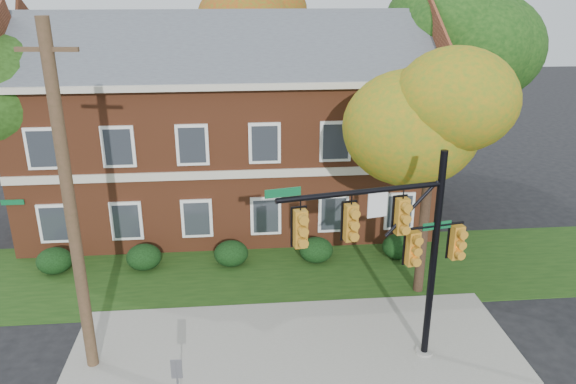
{
  "coord_description": "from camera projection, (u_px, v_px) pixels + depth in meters",
  "views": [
    {
      "loc": [
        -1.56,
        -13.95,
        10.95
      ],
      "look_at": [
        -0.01,
        3.0,
        4.53
      ],
      "focal_mm": 35.0,
      "sensor_mm": 36.0,
      "label": 1
    }
  ],
  "objects": [
    {
      "name": "ground",
      "position": [
        297.0,
        366.0,
        17.0
      ],
      "size": [
        120.0,
        120.0,
        0.0
      ],
      "primitive_type": "plane",
      "color": "black",
      "rests_on": "ground"
    },
    {
      "name": "grass_strip",
      "position": [
        281.0,
        270.0,
        22.58
      ],
      "size": [
        30.0,
        6.0,
        0.04
      ],
      "primitive_type": "cube",
      "color": "#193811",
      "rests_on": "ground"
    },
    {
      "name": "sign_post",
      "position": [
        177.0,
        381.0,
        14.38
      ],
      "size": [
        0.29,
        0.06,
        1.99
      ],
      "rotation": [
        0.0,
        0.0,
        -0.03
      ],
      "color": "slate",
      "rests_on": "ground"
    },
    {
      "name": "tree_right_rear",
      "position": [
        463.0,
        44.0,
        26.87
      ],
      "size": [
        6.3,
        5.95,
        10.62
      ],
      "color": "black",
      "rests_on": "ground"
    },
    {
      "name": "tree_near_right",
      "position": [
        442.0,
        118.0,
        18.69
      ],
      "size": [
        4.5,
        4.25,
        8.58
      ],
      "color": "black",
      "rests_on": "ground"
    },
    {
      "name": "sidewalk",
      "position": [
        294.0,
        345.0,
        17.92
      ],
      "size": [
        14.0,
        5.0,
        0.08
      ],
      "primitive_type": "cube",
      "color": "gray",
      "rests_on": "ground"
    },
    {
      "name": "utility_pole",
      "position": [
        70.0,
        209.0,
        15.21
      ],
      "size": [
        1.58,
        0.38,
        10.17
      ],
      "rotation": [
        0.0,
        0.0,
        -0.12
      ],
      "color": "#443520",
      "rests_on": "ground"
    },
    {
      "name": "hedge_far_right",
      "position": [
        399.0,
        246.0,
        23.48
      ],
      "size": [
        1.4,
        1.26,
        1.05
      ],
      "primitive_type": "ellipsoid",
      "color": "black",
      "rests_on": "ground"
    },
    {
      "name": "hedge_right",
      "position": [
        316.0,
        250.0,
        23.18
      ],
      "size": [
        1.4,
        1.26,
        1.05
      ],
      "primitive_type": "ellipsoid",
      "color": "black",
      "rests_on": "ground"
    },
    {
      "name": "hedge_center",
      "position": [
        231.0,
        253.0,
        22.89
      ],
      "size": [
        1.4,
        1.26,
        1.05
      ],
      "primitive_type": "ellipsoid",
      "color": "black",
      "rests_on": "ground"
    },
    {
      "name": "tree_far_rear",
      "position": [
        250.0,
        20.0,
        32.27
      ],
      "size": [
        6.84,
        6.46,
        11.52
      ],
      "color": "black",
      "rests_on": "ground"
    },
    {
      "name": "apartment_building",
      "position": [
        228.0,
        117.0,
        26.21
      ],
      "size": [
        18.8,
        8.8,
        9.74
      ],
      "color": "brown",
      "rests_on": "ground"
    },
    {
      "name": "hedge_left",
      "position": [
        144.0,
        257.0,
        22.59
      ],
      "size": [
        1.4,
        1.26,
        1.05
      ],
      "primitive_type": "ellipsoid",
      "color": "black",
      "rests_on": "ground"
    },
    {
      "name": "hedge_far_left",
      "position": [
        54.0,
        261.0,
        22.29
      ],
      "size": [
        1.4,
        1.26,
        1.05
      ],
      "primitive_type": "ellipsoid",
      "color": "black",
      "rests_on": "ground"
    },
    {
      "name": "traffic_signal",
      "position": [
        398.0,
        240.0,
        15.75
      ],
      "size": [
        5.88,
        1.3,
        6.65
      ],
      "rotation": [
        0.0,
        0.0,
        0.19
      ],
      "color": "gray",
      "rests_on": "ground"
    }
  ]
}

